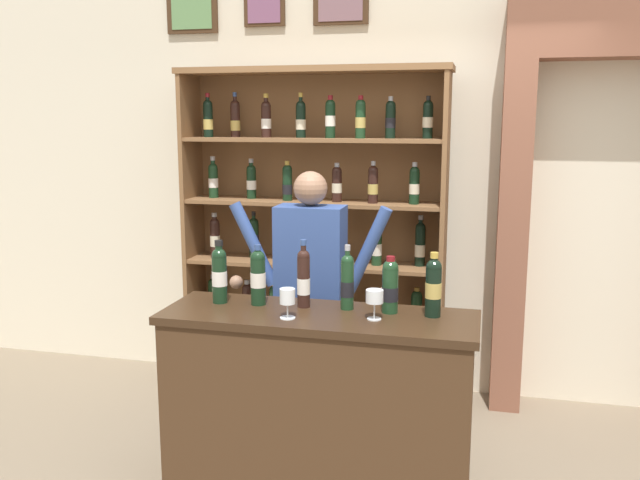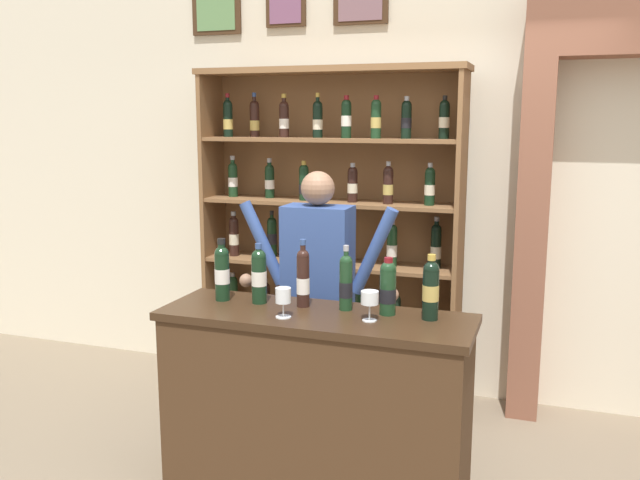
{
  "view_description": "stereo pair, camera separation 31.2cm",
  "coord_description": "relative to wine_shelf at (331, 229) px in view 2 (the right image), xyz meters",
  "views": [
    {
      "loc": [
        0.63,
        -3.1,
        1.94
      ],
      "look_at": [
        -0.17,
        0.15,
        1.33
      ],
      "focal_mm": 37.97,
      "sensor_mm": 36.0,
      "label": 1
    },
    {
      "loc": [
        0.93,
        -3.01,
        1.94
      ],
      "look_at": [
        -0.17,
        0.15,
        1.33
      ],
      "focal_mm": 37.97,
      "sensor_mm": 36.0,
      "label": 2
    }
  ],
  "objects": [
    {
      "name": "wine_glass_right",
      "position": [
        0.64,
        -1.34,
        -0.09
      ],
      "size": [
        0.08,
        0.08,
        0.14
      ],
      "color": "silver",
      "rests_on": "tasting_counter"
    },
    {
      "name": "tasting_bottle_grappa",
      "position": [
        0.69,
        -1.21,
        -0.06
      ],
      "size": [
        0.08,
        0.08,
        0.28
      ],
      "color": "#19381E",
      "rests_on": "tasting_counter"
    },
    {
      "name": "back_wall",
      "position": [
        0.5,
        0.36,
        0.45
      ],
      "size": [
        12.0,
        0.19,
        3.27
      ],
      "color": "beige",
      "rests_on": "ground"
    },
    {
      "name": "wine_shelf",
      "position": [
        0.0,
        0.0,
        0.0
      ],
      "size": [
        1.81,
        0.37,
        2.26
      ],
      "color": "brown",
      "rests_on": "ground"
    },
    {
      "name": "tasting_bottle_prosecco",
      "position": [
        0.48,
        -1.2,
        -0.05
      ],
      "size": [
        0.07,
        0.07,
        0.33
      ],
      "color": "#19381E",
      "rests_on": "tasting_counter"
    },
    {
      "name": "wine_glass_left",
      "position": [
        0.23,
        -1.43,
        -0.1
      ],
      "size": [
        0.08,
        0.08,
        0.15
      ],
      "color": "silver",
      "rests_on": "tasting_counter"
    },
    {
      "name": "tasting_bottle_brunello",
      "position": [
        0.02,
        -1.23,
        -0.05
      ],
      "size": [
        0.08,
        0.08,
        0.31
      ],
      "color": "black",
      "rests_on": "tasting_counter"
    },
    {
      "name": "tasting_bottle_rosso",
      "position": [
        -0.19,
        -1.24,
        -0.04
      ],
      "size": [
        0.08,
        0.08,
        0.33
      ],
      "color": "black",
      "rests_on": "tasting_counter"
    },
    {
      "name": "tasting_counter",
      "position": [
        0.36,
        -1.31,
        -0.69
      ],
      "size": [
        1.55,
        0.52,
        0.99
      ],
      "color": "#422B19",
      "rests_on": "ground"
    },
    {
      "name": "shopkeeper",
      "position": [
        0.17,
        -0.75,
        -0.18
      ],
      "size": [
        0.97,
        0.22,
        1.64
      ],
      "color": "#2D3347",
      "rests_on": "ground"
    },
    {
      "name": "archway_doorway",
      "position": [
        1.9,
        0.22,
        0.34
      ],
      "size": [
        1.37,
        0.45,
        2.69
      ],
      "color": "brown",
      "rests_on": "ground"
    },
    {
      "name": "tasting_bottle_chianti",
      "position": [
        0.26,
        -1.22,
        -0.04
      ],
      "size": [
        0.07,
        0.07,
        0.35
      ],
      "color": "black",
      "rests_on": "tasting_counter"
    },
    {
      "name": "tasting_bottle_super_tuscan",
      "position": [
        0.9,
        -1.23,
        -0.04
      ],
      "size": [
        0.08,
        0.08,
        0.32
      ],
      "color": "black",
      "rests_on": "tasting_counter"
    }
  ]
}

